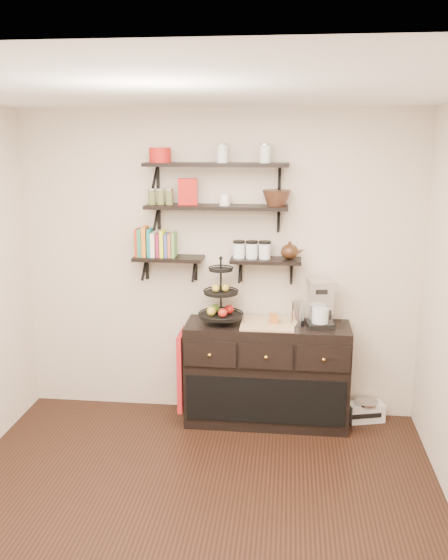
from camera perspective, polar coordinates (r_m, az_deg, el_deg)
floor at (r=4.17m, az=-3.61°, el=-22.52°), size 3.50×3.50×0.00m
ceiling at (r=3.38m, az=-4.32°, el=17.71°), size 3.50×3.50×0.02m
back_wall at (r=5.22m, az=-0.53°, el=1.36°), size 3.50×0.02×2.70m
shelf_top at (r=4.97m, az=-0.74°, el=11.01°), size 1.20×0.27×0.23m
shelf_mid at (r=5.00m, az=-0.73°, el=7.01°), size 1.20×0.27×0.23m
shelf_low_left at (r=5.15m, az=-5.34°, el=2.04°), size 0.60×0.25×0.23m
shelf_low_right at (r=5.05m, az=4.04°, el=1.83°), size 0.60×0.25×0.23m
cookbooks at (r=5.15m, az=-6.34°, el=3.54°), size 0.36×0.15×0.26m
glass_canisters at (r=5.04m, az=2.69°, el=2.83°), size 0.32×0.10×0.13m
sideboard at (r=5.23m, az=4.13°, el=-8.97°), size 1.40×0.50×0.92m
fruit_stand at (r=5.05m, az=-0.25°, el=-2.05°), size 0.38×0.38×0.56m
candle at (r=5.06m, az=4.81°, el=-3.71°), size 0.08×0.08×0.08m
coffee_maker at (r=5.05m, az=9.25°, el=-2.27°), size 0.25×0.24×0.40m
thermal_carafe at (r=5.02m, az=7.11°, el=-3.24°), size 0.11×0.11×0.22m
apron at (r=5.20m, az=-4.06°, el=-8.67°), size 0.04×0.29×0.68m
radio at (r=5.52m, az=13.49°, el=-12.16°), size 0.34×0.25×0.18m
recipe_box at (r=5.02m, az=-3.51°, el=8.48°), size 0.17×0.08×0.22m
walnut_bowl at (r=4.95m, az=5.07°, el=7.86°), size 0.24×0.24×0.13m
ramekins at (r=4.98m, az=0.06°, el=7.75°), size 0.09×0.09×0.10m
teapot at (r=5.03m, az=6.34°, el=2.86°), size 0.21×0.16×0.15m
red_pot at (r=5.05m, az=-6.18°, el=11.87°), size 0.18×0.18×0.12m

